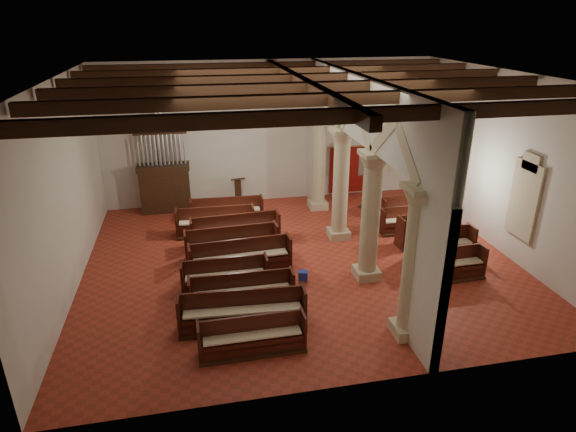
{
  "coord_description": "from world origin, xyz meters",
  "views": [
    {
      "loc": [
        -3.26,
        -13.99,
        7.64
      ],
      "look_at": [
        -0.31,
        0.5,
        1.44
      ],
      "focal_mm": 30.0,
      "sensor_mm": 36.0,
      "label": 1
    }
  ],
  "objects_px": {
    "lectern": "(238,193)",
    "pipe_organ": "(164,179)",
    "nave_pew_0": "(252,341)",
    "aisle_pew_0": "(454,268)",
    "processional_banner": "(363,189)"
  },
  "relations": [
    {
      "from": "nave_pew_0",
      "to": "aisle_pew_0",
      "type": "relative_size",
      "value": 1.37
    },
    {
      "from": "pipe_organ",
      "to": "lectern",
      "type": "height_order",
      "value": "pipe_organ"
    },
    {
      "from": "lectern",
      "to": "nave_pew_0",
      "type": "height_order",
      "value": "lectern"
    },
    {
      "from": "pipe_organ",
      "to": "nave_pew_0",
      "type": "relative_size",
      "value": 1.68
    },
    {
      "from": "pipe_organ",
      "to": "lectern",
      "type": "distance_m",
      "value": 3.12
    },
    {
      "from": "pipe_organ",
      "to": "lectern",
      "type": "relative_size",
      "value": 3.34
    },
    {
      "from": "lectern",
      "to": "processional_banner",
      "type": "relative_size",
      "value": 0.52
    },
    {
      "from": "lectern",
      "to": "aisle_pew_0",
      "type": "bearing_deg",
      "value": -59.11
    },
    {
      "from": "lectern",
      "to": "aisle_pew_0",
      "type": "height_order",
      "value": "lectern"
    },
    {
      "from": "processional_banner",
      "to": "lectern",
      "type": "bearing_deg",
      "value": 150.55
    },
    {
      "from": "nave_pew_0",
      "to": "aisle_pew_0",
      "type": "height_order",
      "value": "aisle_pew_0"
    },
    {
      "from": "processional_banner",
      "to": "aisle_pew_0",
      "type": "xyz_separation_m",
      "value": [
        0.78,
        -6.29,
        -0.48
      ]
    },
    {
      "from": "lectern",
      "to": "nave_pew_0",
      "type": "xyz_separation_m",
      "value": [
        -0.71,
        -9.91,
        -0.23
      ]
    },
    {
      "from": "lectern",
      "to": "processional_banner",
      "type": "distance_m",
      "value": 5.33
    },
    {
      "from": "lectern",
      "to": "pipe_organ",
      "type": "bearing_deg",
      "value": 172.55
    }
  ]
}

